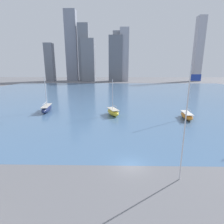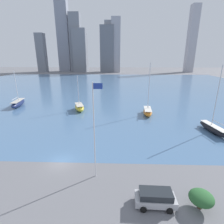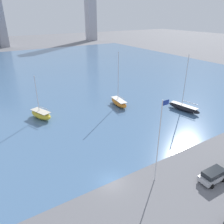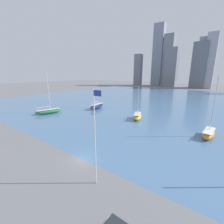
{
  "view_description": "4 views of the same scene",
  "coord_description": "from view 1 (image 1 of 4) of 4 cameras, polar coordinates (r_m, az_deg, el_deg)",
  "views": [
    {
      "loc": [
        -2.23,
        -22.4,
        13.6
      ],
      "look_at": [
        -2.99,
        16.01,
        3.91
      ],
      "focal_mm": 28.0,
      "sensor_mm": 36.0,
      "label": 1
    },
    {
      "loc": [
        8.82,
        -23.48,
        15.94
      ],
      "look_at": [
        7.47,
        16.7,
        3.09
      ],
      "focal_mm": 28.0,
      "sensor_mm": 36.0,
      "label": 2
    },
    {
      "loc": [
        -13.47,
        -21.72,
        23.28
      ],
      "look_at": [
        7.46,
        11.87,
        5.23
      ],
      "focal_mm": 35.0,
      "sensor_mm": 36.0,
      "label": 3
    },
    {
      "loc": [
        17.95,
        -16.19,
        14.82
      ],
      "look_at": [
        -4.95,
        15.82,
        4.68
      ],
      "focal_mm": 24.0,
      "sensor_mm": 36.0,
      "label": 4
    }
  ],
  "objects": [
    {
      "name": "sailboat_navy",
      "position": [
        59.48,
        -20.57,
        1.1
      ],
      "size": [
        3.74,
        9.41,
        11.58
      ],
      "rotation": [
        0.0,
        0.0,
        0.15
      ],
      "color": "#19234C",
      "rests_on": "harbor_water"
    },
    {
      "name": "distant_city_skyline",
      "position": [
        193.22,
        -3.02,
        17.82
      ],
      "size": [
        162.69,
        20.91,
        71.71
      ],
      "color": "slate",
      "rests_on": "ground_plane"
    },
    {
      "name": "flag_pole",
      "position": [
        22.0,
        22.82,
        -4.32
      ],
      "size": [
        1.24,
        0.14,
        13.1
      ],
      "color": "silver",
      "rests_on": "ground_plane"
    },
    {
      "name": "harbor_water",
      "position": [
        93.43,
        2.51,
        5.77
      ],
      "size": [
        180.0,
        140.0,
        0.0
      ],
      "color": "#4C7099",
      "rests_on": "ground_plane"
    },
    {
      "name": "ground_plane",
      "position": [
        26.3,
        6.1,
        -17.07
      ],
      "size": [
        500.0,
        500.0,
        0.0
      ],
      "primitive_type": "plane",
      "color": "slate"
    },
    {
      "name": "sailboat_yellow",
      "position": [
        51.44,
        0.36,
        0.05
      ],
      "size": [
        4.69,
        7.02,
        10.52
      ],
      "rotation": [
        0.0,
        0.0,
        0.37
      ],
      "color": "yellow",
      "rests_on": "harbor_water"
    },
    {
      "name": "sailboat_orange",
      "position": [
        52.16,
        23.19,
        -0.98
      ],
      "size": [
        2.96,
        7.42,
        14.37
      ],
      "rotation": [
        0.0,
        0.0,
        -0.08
      ],
      "color": "orange",
      "rests_on": "harbor_water"
    }
  ]
}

